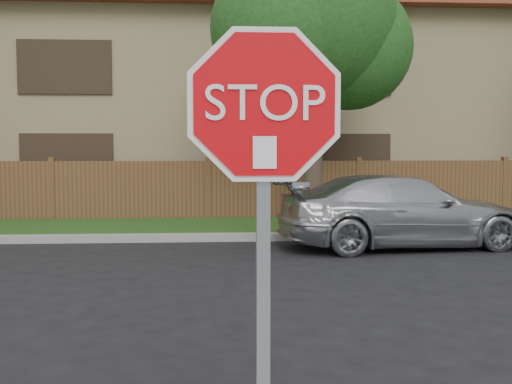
{
  "coord_description": "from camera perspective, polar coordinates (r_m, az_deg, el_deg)",
  "views": [
    {
      "loc": [
        0.25,
        -4.29,
        1.95
      ],
      "look_at": [
        0.47,
        -0.9,
        1.7
      ],
      "focal_mm": 42.0,
      "sensor_mm": 36.0,
      "label": 1
    }
  ],
  "objects": [
    {
      "name": "far_curb",
      "position": [
        12.58,
        -4.82,
        -4.33
      ],
      "size": [
        70.0,
        0.3,
        0.15
      ],
      "primitive_type": "cube",
      "color": "gray",
      "rests_on": "ground"
    },
    {
      "name": "grass_strip",
      "position": [
        14.22,
        -4.69,
        -3.39
      ],
      "size": [
        70.0,
        3.0,
        0.12
      ],
      "primitive_type": "cube",
      "color": "#1E4714",
      "rests_on": "ground"
    },
    {
      "name": "fence",
      "position": [
        15.73,
        -4.61,
        0.06
      ],
      "size": [
        70.0,
        0.12,
        1.6
      ],
      "primitive_type": "cube",
      "color": "brown",
      "rests_on": "ground"
    },
    {
      "name": "apartment_building",
      "position": [
        21.35,
        -4.41,
        8.49
      ],
      "size": [
        35.2,
        9.2,
        7.2
      ],
      "color": "#9B8660",
      "rests_on": "ground"
    },
    {
      "name": "tree_mid",
      "position": [
        14.34,
        5.69,
        16.01
      ],
      "size": [
        4.8,
        3.9,
        7.35
      ],
      "color": "#382B21",
      "rests_on": "ground"
    },
    {
      "name": "stop_sign",
      "position": [
        2.82,
        0.76,
        1.75
      ],
      "size": [
        1.01,
        0.13,
        2.55
      ],
      "color": "gray",
      "rests_on": "sidewalk_near"
    },
    {
      "name": "sedan_right",
      "position": [
        12.06,
        13.77,
        -1.78
      ],
      "size": [
        5.07,
        2.52,
        1.42
      ],
      "primitive_type": "imported",
      "rotation": [
        0.0,
        0.0,
        1.68
      ],
      "color": "#ABAEB3",
      "rests_on": "ground"
    }
  ]
}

